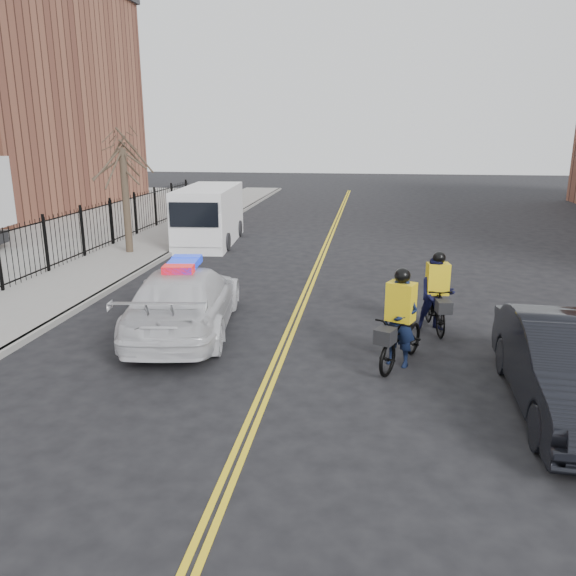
# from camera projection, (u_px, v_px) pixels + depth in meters

# --- Properties ---
(ground) EXTENTS (120.00, 120.00, 0.00)m
(ground) POSITION_uv_depth(u_px,v_px,m) (277.00, 364.00, 11.80)
(ground) COLOR black
(ground) RESTS_ON ground
(center_line_left) EXTENTS (0.10, 60.00, 0.01)m
(center_line_left) POSITION_uv_depth(u_px,v_px,m) (312.00, 274.00, 19.44)
(center_line_left) COLOR yellow
(center_line_left) RESTS_ON ground
(center_line_right) EXTENTS (0.10, 60.00, 0.01)m
(center_line_right) POSITION_uv_depth(u_px,v_px,m) (317.00, 274.00, 19.42)
(center_line_right) COLOR yellow
(center_line_right) RESTS_ON ground
(sidewalk) EXTENTS (3.00, 60.00, 0.15)m
(sidewalk) POSITION_uv_depth(u_px,v_px,m) (110.00, 265.00, 20.46)
(sidewalk) COLOR gray
(sidewalk) RESTS_ON ground
(curb) EXTENTS (0.20, 60.00, 0.15)m
(curb) POSITION_uv_depth(u_px,v_px,m) (149.00, 266.00, 20.25)
(curb) COLOR gray
(curb) RESTS_ON ground
(iron_fence) EXTENTS (0.12, 28.00, 2.00)m
(iron_fence) POSITION_uv_depth(u_px,v_px,m) (69.00, 239.00, 20.42)
(iron_fence) COLOR black
(iron_fence) RESTS_ON ground
(street_tree) EXTENTS (3.20, 3.20, 4.80)m
(street_tree) POSITION_uv_depth(u_px,v_px,m) (123.00, 165.00, 21.46)
(street_tree) COLOR #372B21
(street_tree) RESTS_ON sidewalk
(police_cruiser) EXTENTS (2.97, 5.80, 1.77)m
(police_cruiser) POSITION_uv_depth(u_px,v_px,m) (185.00, 300.00, 13.56)
(police_cruiser) COLOR silver
(police_cruiser) RESTS_ON ground
(dark_sedan) EXTENTS (1.89, 5.00, 1.63)m
(dark_sedan) POSITION_uv_depth(u_px,v_px,m) (569.00, 368.00, 9.58)
(dark_sedan) COLOR black
(dark_sedan) RESTS_ON ground
(cargo_van) EXTENTS (2.63, 6.02, 2.46)m
(cargo_van) POSITION_uv_depth(u_px,v_px,m) (209.00, 216.00, 24.51)
(cargo_van) COLOR white
(cargo_van) RESTS_ON ground
(cyclist_near) EXTENTS (1.55, 2.24, 2.08)m
(cyclist_near) POSITION_uv_depth(u_px,v_px,m) (399.00, 332.00, 11.59)
(cyclist_near) COLOR black
(cyclist_near) RESTS_ON ground
(cyclist_far) EXTENTS (0.97, 2.02, 1.98)m
(cyclist_far) POSITION_uv_depth(u_px,v_px,m) (436.00, 300.00, 13.63)
(cyclist_far) COLOR black
(cyclist_far) RESTS_ON ground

